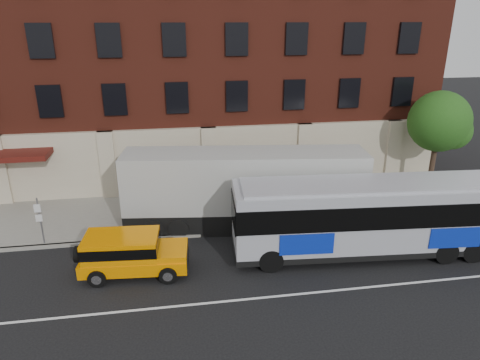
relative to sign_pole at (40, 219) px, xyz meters
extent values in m
plane|color=black|center=(8.50, -6.15, -1.45)|extent=(120.00, 120.00, 0.00)
cube|color=gray|center=(8.50, 2.85, -1.38)|extent=(60.00, 6.00, 0.15)
cube|color=gray|center=(8.50, -0.15, -1.38)|extent=(60.00, 0.25, 0.15)
cube|color=silver|center=(8.50, -5.65, -1.45)|extent=(60.00, 0.12, 0.01)
cube|color=maroon|center=(8.50, 10.85, 6.20)|extent=(30.00, 10.00, 15.00)
cube|color=#C0B398|center=(8.50, 5.70, 0.70)|extent=(30.00, 0.35, 4.00)
cube|color=#4C120D|center=(-2.50, 4.85, 1.80)|extent=(4.20, 2.20, 0.30)
cube|color=#C0B398|center=(-3.50, 5.60, 0.70)|extent=(0.90, 0.55, 4.00)
cube|color=#C0B398|center=(2.50, 5.60, 0.70)|extent=(0.90, 0.55, 4.00)
cube|color=#C0B398|center=(8.50, 5.60, 0.70)|extent=(0.90, 0.55, 4.00)
cube|color=#C0B398|center=(14.50, 5.60, 0.70)|extent=(0.90, 0.55, 4.00)
cube|color=#C0B398|center=(20.50, 5.60, 0.70)|extent=(0.90, 0.55, 4.00)
cube|color=black|center=(-0.25, 5.77, 4.50)|extent=(1.30, 0.20, 1.80)
cube|color=black|center=(3.25, 5.77, 4.50)|extent=(1.30, 0.20, 1.80)
cube|color=black|center=(6.75, 5.77, 4.50)|extent=(1.30, 0.20, 1.80)
cube|color=black|center=(10.25, 5.77, 4.50)|extent=(1.30, 0.20, 1.80)
cube|color=black|center=(13.75, 5.77, 4.50)|extent=(1.30, 0.20, 1.80)
cube|color=black|center=(17.25, 5.77, 4.50)|extent=(1.30, 0.20, 1.80)
cube|color=black|center=(20.75, 5.77, 4.50)|extent=(1.30, 0.20, 1.80)
cube|color=black|center=(-0.25, 5.77, 7.70)|extent=(1.30, 0.20, 1.80)
cube|color=black|center=(3.25, 5.77, 7.70)|extent=(1.30, 0.20, 1.80)
cube|color=black|center=(6.75, 5.77, 7.70)|extent=(1.30, 0.20, 1.80)
cube|color=black|center=(10.25, 5.77, 7.70)|extent=(1.30, 0.20, 1.80)
cube|color=black|center=(13.75, 5.77, 7.70)|extent=(1.30, 0.20, 1.80)
cube|color=black|center=(17.25, 5.77, 7.70)|extent=(1.30, 0.20, 1.80)
cube|color=black|center=(20.75, 5.77, 7.70)|extent=(1.30, 0.20, 1.80)
cube|color=black|center=(-2.00, 5.63, 0.30)|extent=(2.60, 0.15, 2.80)
cube|color=black|center=(4.00, 5.63, 0.30)|extent=(2.60, 0.15, 2.80)
cube|color=black|center=(10.00, 5.63, 0.30)|extent=(2.60, 0.15, 2.80)
cube|color=black|center=(16.00, 5.63, 0.30)|extent=(2.60, 0.15, 2.80)
cylinder|color=slate|center=(0.00, 0.05, -0.20)|extent=(0.07, 0.07, 2.50)
cube|color=silver|center=(0.00, -0.10, 0.60)|extent=(0.30, 0.03, 0.40)
cube|color=silver|center=(0.00, -0.10, 0.10)|extent=(0.30, 0.03, 0.35)
cylinder|color=#322119|center=(22.00, 3.35, 0.20)|extent=(0.32, 0.32, 3.00)
sphere|color=#1D4714|center=(22.00, 3.35, 3.10)|extent=(3.60, 3.60, 3.60)
sphere|color=#1D4714|center=(22.70, 2.95, 2.60)|extent=(2.20, 2.20, 2.20)
sphere|color=#1D4714|center=(21.40, 3.75, 2.70)|extent=(2.00, 2.00, 2.00)
cube|color=#A7A9B2|center=(15.20, -2.99, 0.43)|extent=(12.90, 3.56, 3.03)
cube|color=black|center=(15.20, -2.99, -0.97)|extent=(12.96, 3.62, 0.27)
cube|color=#A7A9B2|center=(15.20, -2.99, 2.00)|extent=(12.24, 3.20, 0.13)
cube|color=black|center=(15.20, -2.99, 0.94)|extent=(12.99, 3.65, 1.06)
cube|color=#0B25A9|center=(11.71, -4.11, -0.12)|extent=(2.33, 0.21, 0.96)
cube|color=#0B25A9|center=(18.47, -1.87, -0.12)|extent=(2.33, 0.21, 0.96)
cylinder|color=black|center=(10.24, -3.84, -0.92)|extent=(1.08, 0.39, 1.06)
cylinder|color=black|center=(10.41, -1.45, -0.92)|extent=(1.08, 0.39, 1.06)
cylinder|color=black|center=(18.08, -4.40, -0.92)|extent=(1.08, 0.39, 1.06)
cylinder|color=black|center=(18.25, -2.01, -0.92)|extent=(1.08, 0.39, 1.06)
cylinder|color=black|center=(19.35, -4.49, -0.92)|extent=(1.08, 0.39, 1.06)
cylinder|color=black|center=(19.52, -2.10, -0.92)|extent=(1.08, 0.39, 1.06)
cube|color=#FF8B00|center=(4.50, -3.02, -0.85)|extent=(4.56, 2.19, 0.55)
cube|color=#FF8B00|center=(3.99, -2.98, -0.11)|extent=(3.17, 2.04, 0.92)
cube|color=black|center=(3.99, -2.98, -0.07)|extent=(3.21, 2.08, 0.46)
cube|color=#FF8B00|center=(6.02, -3.14, -0.44)|extent=(1.52, 1.85, 0.28)
cube|color=black|center=(6.72, -3.20, -0.81)|extent=(0.17, 1.47, 0.51)
cylinder|color=black|center=(2.16, -2.84, -0.44)|extent=(0.26, 0.71, 0.70)
cylinder|color=black|center=(5.85, -4.03, -1.08)|extent=(0.76, 0.32, 0.74)
cylinder|color=silver|center=(5.85, -4.03, -1.08)|extent=(0.43, 0.31, 0.41)
cylinder|color=black|center=(6.00, -2.23, -1.08)|extent=(0.76, 0.32, 0.74)
cylinder|color=silver|center=(6.00, -2.23, -1.08)|extent=(0.43, 0.31, 0.41)
cylinder|color=black|center=(3.00, -3.81, -1.08)|extent=(0.76, 0.32, 0.74)
cylinder|color=silver|center=(3.00, -3.81, -1.08)|extent=(0.43, 0.31, 0.41)
cylinder|color=black|center=(3.15, -2.01, -1.08)|extent=(0.76, 0.32, 0.74)
cylinder|color=silver|center=(3.15, -2.01, -1.08)|extent=(0.43, 0.31, 0.41)
cube|color=black|center=(9.86, 0.65, -0.89)|extent=(12.36, 3.93, 1.11)
cube|color=#B6B6B1|center=(9.86, 0.65, 1.13)|extent=(12.37, 3.97, 2.94)
cylinder|color=black|center=(5.19, 0.07, -0.94)|extent=(1.04, 0.41, 1.01)
cylinder|color=black|center=(5.48, 2.38, -0.94)|extent=(1.04, 0.41, 1.01)
cylinder|color=black|center=(6.40, -0.09, -0.94)|extent=(1.04, 0.41, 1.01)
cylinder|color=black|center=(6.69, 2.23, -0.94)|extent=(1.04, 0.41, 1.01)
cylinder|color=black|center=(13.03, -0.92, -0.94)|extent=(1.04, 0.41, 1.01)
cylinder|color=black|center=(13.32, 1.39, -0.94)|extent=(1.04, 0.41, 1.01)
cylinder|color=black|center=(14.23, -1.07, -0.94)|extent=(1.04, 0.41, 1.01)
cylinder|color=black|center=(14.53, 1.24, -0.94)|extent=(1.04, 0.41, 1.01)
camera|label=1|loc=(6.36, -19.50, 8.84)|focal=32.27mm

